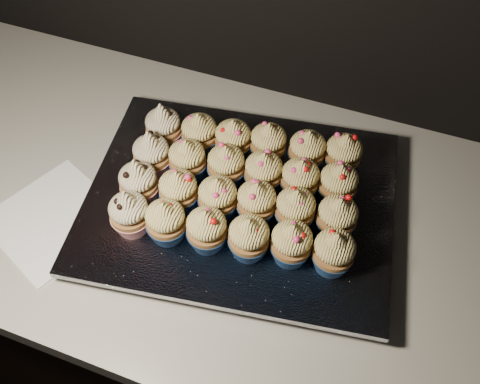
{
  "coord_description": "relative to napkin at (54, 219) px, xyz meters",
  "views": [
    {
      "loc": [
        0.42,
        1.21,
        1.64
      ],
      "look_at": [
        0.24,
        1.7,
        0.95
      ],
      "focal_mm": 40.0,
      "sensor_mm": 36.0,
      "label": 1
    }
  ],
  "objects": [
    {
      "name": "cabinet",
      "position": [
        0.05,
        0.13,
        -0.47
      ],
      "size": [
        2.4,
        0.6,
        0.86
      ],
      "primitive_type": "cube",
      "color": "black",
      "rests_on": "ground"
    },
    {
      "name": "worktop",
      "position": [
        0.05,
        0.13,
        -0.02
      ],
      "size": [
        2.44,
        0.64,
        0.04
      ],
      "primitive_type": "cube",
      "color": "beige",
      "rests_on": "cabinet"
    },
    {
      "name": "napkin",
      "position": [
        0.0,
        0.0,
        0.0
      ],
      "size": [
        0.24,
        0.24,
        0.0
      ],
      "primitive_type": "cube",
      "rotation": [
        0.0,
        0.0,
        -0.41
      ],
      "color": "white",
      "rests_on": "worktop"
    },
    {
      "name": "baking_tray",
      "position": [
        0.28,
        0.13,
        0.01
      ],
      "size": [
        0.51,
        0.42,
        0.02
      ],
      "primitive_type": "cube",
      "rotation": [
        0.0,
        0.0,
        0.15
      ],
      "color": "black",
      "rests_on": "worktop"
    },
    {
      "name": "foil_lining",
      "position": [
        0.28,
        0.13,
        0.03
      ],
      "size": [
        0.55,
        0.46,
        0.01
      ],
      "primitive_type": "cube",
      "rotation": [
        0.0,
        0.0,
        0.15
      ],
      "color": "silver",
      "rests_on": "baking_tray"
    },
    {
      "name": "cupcake_0",
      "position": [
        0.15,
        0.02,
        0.07
      ],
      "size": [
        0.06,
        0.06,
        0.1
      ],
      "color": "red",
      "rests_on": "foil_lining"
    },
    {
      "name": "cupcake_1",
      "position": [
        0.2,
        0.02,
        0.07
      ],
      "size": [
        0.06,
        0.06,
        0.08
      ],
      "color": "navy",
      "rests_on": "foil_lining"
    },
    {
      "name": "cupcake_2",
      "position": [
        0.27,
        0.03,
        0.07
      ],
      "size": [
        0.06,
        0.06,
        0.08
      ],
      "color": "navy",
      "rests_on": "foil_lining"
    },
    {
      "name": "cupcake_3",
      "position": [
        0.33,
        0.04,
        0.07
      ],
      "size": [
        0.06,
        0.06,
        0.08
      ],
      "color": "navy",
      "rests_on": "foil_lining"
    },
    {
      "name": "cupcake_4",
      "position": [
        0.39,
        0.05,
        0.07
      ],
      "size": [
        0.06,
        0.06,
        0.08
      ],
      "color": "navy",
      "rests_on": "foil_lining"
    },
    {
      "name": "cupcake_5",
      "position": [
        0.45,
        0.06,
        0.07
      ],
      "size": [
        0.06,
        0.06,
        0.08
      ],
      "color": "navy",
      "rests_on": "foil_lining"
    },
    {
      "name": "cupcake_6",
      "position": [
        0.13,
        0.07,
        0.07
      ],
      "size": [
        0.06,
        0.06,
        0.1
      ],
      "color": "red",
      "rests_on": "foil_lining"
    },
    {
      "name": "cupcake_7",
      "position": [
        0.2,
        0.08,
        0.07
      ],
      "size": [
        0.06,
        0.06,
        0.08
      ],
      "color": "navy",
      "rests_on": "foil_lining"
    },
    {
      "name": "cupcake_8",
      "position": [
        0.26,
        0.09,
        0.07
      ],
      "size": [
        0.06,
        0.06,
        0.08
      ],
      "color": "navy",
      "rests_on": "foil_lining"
    },
    {
      "name": "cupcake_9",
      "position": [
        0.32,
        0.1,
        0.07
      ],
      "size": [
        0.06,
        0.06,
        0.08
      ],
      "color": "navy",
      "rests_on": "foil_lining"
    },
    {
      "name": "cupcake_10",
      "position": [
        0.38,
        0.11,
        0.07
      ],
      "size": [
        0.06,
        0.06,
        0.08
      ],
      "color": "navy",
      "rests_on": "foil_lining"
    },
    {
      "name": "cupcake_11",
      "position": [
        0.44,
        0.12,
        0.07
      ],
      "size": [
        0.06,
        0.06,
        0.08
      ],
      "color": "navy",
      "rests_on": "foil_lining"
    },
    {
      "name": "cupcake_12",
      "position": [
        0.13,
        0.13,
        0.07
      ],
      "size": [
        0.06,
        0.06,
        0.1
      ],
      "color": "red",
      "rests_on": "foil_lining"
    },
    {
      "name": "cupcake_13",
      "position": [
        0.18,
        0.15,
        0.07
      ],
      "size": [
        0.06,
        0.06,
        0.08
      ],
      "color": "navy",
      "rests_on": "foil_lining"
    },
    {
      "name": "cupcake_14",
      "position": [
        0.25,
        0.16,
        0.07
      ],
      "size": [
        0.06,
        0.06,
        0.08
      ],
      "color": "navy",
      "rests_on": "foil_lining"
    },
    {
      "name": "cupcake_15",
      "position": [
        0.31,
        0.16,
        0.07
      ],
      "size": [
        0.06,
        0.06,
        0.08
      ],
      "color": "navy",
      "rests_on": "foil_lining"
    },
    {
      "name": "cupcake_16",
      "position": [
        0.37,
        0.17,
        0.07
      ],
      "size": [
        0.06,
        0.06,
        0.08
      ],
      "color": "navy",
      "rests_on": "foil_lining"
    },
    {
      "name": "cupcake_17",
      "position": [
        0.43,
        0.18,
        0.07
      ],
      "size": [
        0.06,
        0.06,
        0.08
      ],
      "color": "navy",
      "rests_on": "foil_lining"
    },
    {
      "name": "cupcake_18",
      "position": [
        0.12,
        0.2,
        0.07
      ],
      "size": [
        0.06,
        0.06,
        0.1
      ],
      "color": "red",
      "rests_on": "foil_lining"
    },
    {
      "name": "cupcake_19",
      "position": [
        0.18,
        0.21,
        0.07
      ],
      "size": [
        0.06,
        0.06,
        0.08
      ],
      "color": "navy",
      "rests_on": "foil_lining"
    },
    {
      "name": "cupcake_20",
      "position": [
        0.24,
        0.21,
        0.07
      ],
      "size": [
        0.06,
        0.06,
        0.08
      ],
      "color": "navy",
      "rests_on": "foil_lining"
    },
    {
      "name": "cupcake_21",
      "position": [
        0.3,
        0.23,
        0.07
      ],
      "size": [
        0.06,
        0.06,
        0.08
      ],
      "color": "navy",
      "rests_on": "foil_lining"
    },
    {
      "name": "cupcake_22",
      "position": [
        0.36,
        0.23,
        0.07
      ],
      "size": [
        0.06,
        0.06,
        0.08
      ],
      "color": "navy",
      "rests_on": "foil_lining"
    },
    {
      "name": "cupcake_23",
      "position": [
        0.42,
        0.25,
        0.07
      ],
      "size": [
        0.06,
        0.06,
        0.08
      ],
      "color": "navy",
      "rests_on": "foil_lining"
    }
  ]
}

